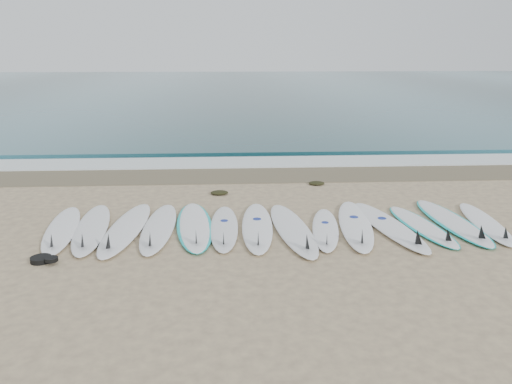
{
  "coord_description": "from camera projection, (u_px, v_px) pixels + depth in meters",
  "views": [
    {
      "loc": [
        -0.83,
        -8.61,
        3.25
      ],
      "look_at": [
        -0.3,
        1.12,
        0.4
      ],
      "focal_mm": 35.0,
      "sensor_mm": 36.0,
      "label": 1
    }
  ],
  "objects": [
    {
      "name": "ground",
      "position": [
        276.0,
        229.0,
        9.21
      ],
      "size": [
        120.0,
        120.0,
        0.0
      ],
      "primitive_type": "plane",
      "color": "tan"
    },
    {
      "name": "ocean",
      "position": [
        239.0,
        88.0,
        40.35
      ],
      "size": [
        120.0,
        55.0,
        0.03
      ],
      "primitive_type": "cube",
      "color": "#20505B",
      "rests_on": "ground"
    },
    {
      "name": "wet_sand_band",
      "position": [
        261.0,
        175.0,
        13.13
      ],
      "size": [
        120.0,
        1.8,
        0.01
      ],
      "primitive_type": "cube",
      "color": "brown",
      "rests_on": "ground"
    },
    {
      "name": "foam_band",
      "position": [
        258.0,
        162.0,
        14.47
      ],
      "size": [
        120.0,
        1.4,
        0.04
      ],
      "primitive_type": "cube",
      "color": "silver",
      "rests_on": "ground"
    },
    {
      "name": "wave_crest",
      "position": [
        256.0,
        151.0,
        15.9
      ],
      "size": [
        120.0,
        1.0,
        0.1
      ],
      "primitive_type": "cube",
      "color": "#20505B",
      "rests_on": "ground"
    },
    {
      "name": "surfboard_0",
      "position": [
        61.0,
        230.0,
        9.03
      ],
      "size": [
        0.93,
        2.67,
        0.34
      ],
      "rotation": [
        0.0,
        0.0,
        0.15
      ],
      "color": "white",
      "rests_on": "ground"
    },
    {
      "name": "surfboard_1",
      "position": [
        91.0,
        229.0,
        9.07
      ],
      "size": [
        0.9,
        2.83,
        0.36
      ],
      "rotation": [
        0.0,
        0.0,
        0.12
      ],
      "color": "white",
      "rests_on": "ground"
    },
    {
      "name": "surfboard_2",
      "position": [
        125.0,
        229.0,
        9.05
      ],
      "size": [
        0.8,
        2.93,
        0.37
      ],
      "rotation": [
        0.0,
        0.0,
        -0.07
      ],
      "color": "white",
      "rests_on": "ground"
    },
    {
      "name": "surfboard_3",
      "position": [
        158.0,
        228.0,
        9.11
      ],
      "size": [
        0.59,
        2.72,
        0.35
      ],
      "rotation": [
        0.0,
        0.0,
        -0.01
      ],
      "color": "white",
      "rests_on": "ground"
    },
    {
      "name": "surfboard_4",
      "position": [
        194.0,
        226.0,
        9.25
      ],
      "size": [
        0.92,
        2.79,
        0.35
      ],
      "rotation": [
        0.0,
        0.0,
        0.1
      ],
      "color": "white",
      "rests_on": "ground"
    },
    {
      "name": "surfboard_5",
      "position": [
        224.0,
        228.0,
        9.13
      ],
      "size": [
        0.51,
        2.47,
        0.32
      ],
      "rotation": [
        0.0,
        0.0,
        -0.0
      ],
      "color": "silver",
      "rests_on": "ground"
    },
    {
      "name": "surfboard_6",
      "position": [
        257.0,
        227.0,
        9.17
      ],
      "size": [
        0.67,
        2.75,
        0.35
      ],
      "rotation": [
        0.0,
        0.0,
        -0.04
      ],
      "color": "white",
      "rests_on": "ground"
    },
    {
      "name": "surfboard_7",
      "position": [
        293.0,
        229.0,
        9.02
      ],
      "size": [
        0.89,
        2.92,
        0.37
      ],
      "rotation": [
        0.0,
        0.0,
        0.1
      ],
      "color": "white",
      "rests_on": "ground"
    },
    {
      "name": "surfboard_8",
      "position": [
        325.0,
        229.0,
        9.08
      ],
      "size": [
        0.84,
        2.34,
        0.29
      ],
      "rotation": [
        0.0,
        0.0,
        -0.16
      ],
      "color": "white",
      "rests_on": "ground"
    },
    {
      "name": "surfboard_9",
      "position": [
        356.0,
        225.0,
        9.26
      ],
      "size": [
        0.98,
        2.89,
        0.36
      ],
      "rotation": [
        0.0,
        0.0,
        -0.14
      ],
      "color": "white",
      "rests_on": "ground"
    },
    {
      "name": "surfboard_10",
      "position": [
        391.0,
        226.0,
        9.19
      ],
      "size": [
        1.03,
        2.89,
        0.36
      ],
      "rotation": [
        0.0,
        0.0,
        0.16
      ],
      "color": "white",
      "rests_on": "ground"
    },
    {
      "name": "surfboard_11",
      "position": [
        423.0,
        226.0,
        9.25
      ],
      "size": [
        0.9,
        2.42,
        0.3
      ],
      "rotation": [
        0.0,
        0.0,
        0.15
      ],
      "color": "white",
      "rests_on": "ground"
    },
    {
      "name": "surfboard_12",
      "position": [
        453.0,
        222.0,
        9.46
      ],
      "size": [
        0.85,
        2.78,
        0.35
      ],
      "rotation": [
        0.0,
        0.0,
        0.07
      ],
      "color": "white",
      "rests_on": "ground"
    },
    {
      "name": "surfboard_13",
      "position": [
        486.0,
        223.0,
        9.36
      ],
      "size": [
        0.79,
        2.49,
        0.31
      ],
      "rotation": [
        0.0,
        0.0,
        -0.12
      ],
      "color": "white",
      "rests_on": "ground"
    },
    {
      "name": "seaweed_near",
      "position": [
        219.0,
        193.0,
        11.39
      ],
      "size": [
        0.41,
        0.32,
        0.08
      ],
      "primitive_type": "ellipsoid",
      "color": "black",
      "rests_on": "ground"
    },
    {
      "name": "seaweed_far",
      "position": [
        317.0,
        183.0,
        12.18
      ],
      "size": [
        0.39,
        0.3,
        0.08
      ],
      "primitive_type": "ellipsoid",
      "color": "black",
      "rests_on": "ground"
    },
    {
      "name": "leash_coil",
      "position": [
        43.0,
        259.0,
        7.79
      ],
      "size": [
        0.46,
        0.36,
        0.11
      ],
      "color": "black",
      "rests_on": "ground"
    }
  ]
}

